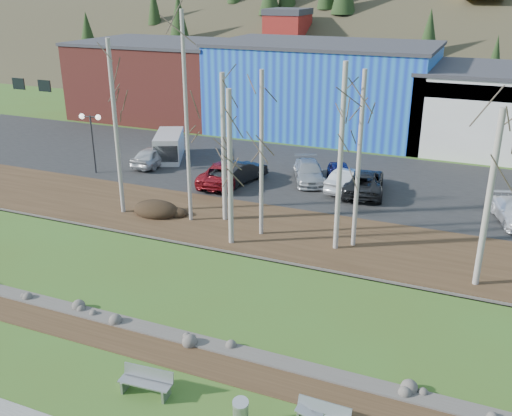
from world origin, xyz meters
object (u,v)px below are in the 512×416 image
at_px(car_1, 240,172).
at_px(van_grey, 169,147).
at_px(car_3, 309,172).
at_px(car_4, 340,174).
at_px(street_lamp, 91,127).
at_px(bench_intact, 146,382).
at_px(car_6, 364,182).
at_px(car_0, 153,156).
at_px(litter_bin, 241,414).
at_px(car_5, 349,180).
at_px(car_2, 224,173).
at_px(bench_damaged, 323,415).

height_order(car_1, van_grey, van_grey).
distance_m(car_3, van_grey, 12.10).
distance_m(car_3, car_4, 2.23).
height_order(street_lamp, car_3, street_lamp).
xyz_separation_m(car_1, car_3, (4.45, 2.16, -0.08)).
height_order(bench_intact, car_4, car_4).
xyz_separation_m(car_4, car_6, (1.94, -1.16, 0.09)).
bearing_deg(car_0, van_grey, -96.85).
bearing_deg(litter_bin, car_5, 95.62).
relative_size(bench_intact, van_grey, 0.38).
distance_m(car_1, car_5, 7.70).
xyz_separation_m(street_lamp, van_grey, (3.28, 5.19, -2.45)).
xyz_separation_m(street_lamp, car_2, (9.99, 1.47, -2.72)).
bearing_deg(car_2, car_5, -172.33).
xyz_separation_m(street_lamp, car_4, (17.54, 4.60, -2.79)).
bearing_deg(car_6, van_grey, -16.41).
height_order(bench_intact, car_6, car_6).
bearing_deg(street_lamp, car_0, 38.03).
height_order(street_lamp, car_0, street_lamp).
bearing_deg(car_2, car_6, -174.34).
bearing_deg(litter_bin, bench_damaged, 22.80).
bearing_deg(street_lamp, car_4, 5.87).
relative_size(bench_intact, car_6, 0.35).
height_order(car_6, van_grey, van_grey).
distance_m(car_2, van_grey, 7.68).
height_order(litter_bin, street_lamp, street_lamp).
distance_m(litter_bin, street_lamp, 28.72).
bearing_deg(car_6, car_2, 1.45).
distance_m(street_lamp, car_2, 10.46).
height_order(bench_intact, car_5, car_5).
height_order(bench_damaged, car_5, car_5).
height_order(bench_damaged, car_2, car_2).
bearing_deg(car_6, car_3, -21.75).
bearing_deg(car_0, litter_bin, 127.87).
height_order(litter_bin, car_5, car_5).
bearing_deg(car_1, bench_damaged, 135.23).
distance_m(street_lamp, car_5, 18.98).
relative_size(car_1, van_grey, 0.92).
relative_size(car_4, car_5, 0.89).
distance_m(bench_intact, car_0, 26.69).
relative_size(litter_bin, van_grey, 0.17).
height_order(car_1, car_6, car_1).
bearing_deg(car_5, car_6, -174.34).
xyz_separation_m(litter_bin, car_1, (-9.84, 21.75, 0.48)).
xyz_separation_m(street_lamp, car_3, (15.34, 4.28, -2.78)).
distance_m(bench_intact, car_1, 22.46).
bearing_deg(bench_intact, van_grey, 114.70).
bearing_deg(car_0, car_4, -174.52).
bearing_deg(car_0, street_lamp, 46.98).
bearing_deg(van_grey, car_5, -30.66).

